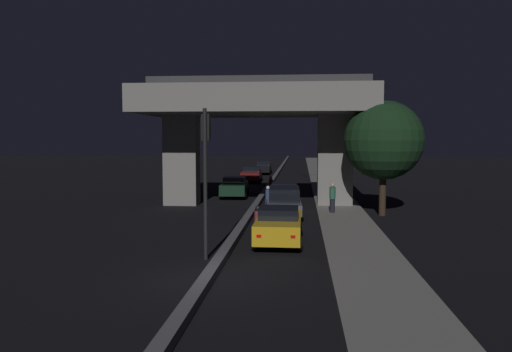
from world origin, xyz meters
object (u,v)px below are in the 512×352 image
object	(u,v)px
car_dark_red_second_oncoming	(252,174)
motorcycle_white_filtering_far	(271,186)
traffic_light_left_of_median	(206,157)
car_taxi_yellow_lead	(279,225)
motorcycle_blue_filtering_mid	(268,200)
pedestrian_on_sidewalk	(332,198)
car_grey_second	(284,201)
motorcycle_black_filtering_near	(258,224)
car_taxi_yellow_third	(285,193)
car_dark_green_lead_oncoming	(234,187)
street_lamp	(317,129)
car_black_third_oncoming	(263,167)

from	to	relation	value
car_dark_red_second_oncoming	motorcycle_white_filtering_far	bearing A→B (deg)	12.81
traffic_light_left_of_median	car_taxi_yellow_lead	bearing A→B (deg)	49.91
traffic_light_left_of_median	motorcycle_blue_filtering_mid	world-z (taller)	traffic_light_left_of_median
traffic_light_left_of_median	pedestrian_on_sidewalk	xyz separation A→B (m)	(5.24, 10.86, -2.73)
motorcycle_white_filtering_far	car_dark_red_second_oncoming	bearing A→B (deg)	14.26
car_grey_second	motorcycle_black_filtering_near	xyz separation A→B (m)	(-0.96, -5.93, -0.26)
car_taxi_yellow_lead	car_dark_red_second_oncoming	world-z (taller)	car_dark_red_second_oncoming
car_dark_red_second_oncoming	pedestrian_on_sidewalk	size ratio (longest dim) A/B	2.53
car_taxi_yellow_third	motorcycle_black_filtering_near	xyz separation A→B (m)	(-0.81, -11.77, -0.10)
car_taxi_yellow_third	car_dark_green_lead_oncoming	size ratio (longest dim) A/B	1.02
car_grey_second	motorcycle_blue_filtering_mid	size ratio (longest dim) A/B	2.51
car_taxi_yellow_lead	motorcycle_white_filtering_far	distance (m)	18.30
car_grey_second	pedestrian_on_sidewalk	bearing A→B (deg)	-76.21
street_lamp	motorcycle_blue_filtering_mid	distance (m)	15.33
car_black_third_oncoming	motorcycle_white_filtering_far	distance (m)	21.30
motorcycle_black_filtering_near	street_lamp	bearing A→B (deg)	-6.55
car_dark_red_second_oncoming	motorcycle_blue_filtering_mid	size ratio (longest dim) A/B	2.32
motorcycle_white_filtering_far	car_dark_green_lead_oncoming	bearing A→B (deg)	132.35
street_lamp	motorcycle_black_filtering_near	size ratio (longest dim) A/B	4.97
traffic_light_left_of_median	car_taxi_yellow_third	bearing A→B (deg)	81.62
car_grey_second	motorcycle_black_filtering_near	world-z (taller)	car_grey_second
car_grey_second	motorcycle_blue_filtering_mid	world-z (taller)	car_grey_second
car_taxi_yellow_third	car_taxi_yellow_lead	bearing A→B (deg)	-179.12
motorcycle_white_filtering_far	pedestrian_on_sidewalk	size ratio (longest dim) A/B	1.13
car_black_third_oncoming	pedestrian_on_sidewalk	world-z (taller)	pedestrian_on_sidewalk
traffic_light_left_of_median	car_black_third_oncoming	world-z (taller)	traffic_light_left_of_median
car_grey_second	street_lamp	bearing A→B (deg)	-10.20
car_taxi_yellow_lead	car_black_third_oncoming	bearing A→B (deg)	5.59
car_dark_red_second_oncoming	pedestrian_on_sidewalk	bearing A→B (deg)	16.91
traffic_light_left_of_median	motorcycle_white_filtering_far	world-z (taller)	traffic_light_left_of_median
car_dark_red_second_oncoming	car_black_third_oncoming	distance (m)	10.80
car_dark_green_lead_oncoming	motorcycle_blue_filtering_mid	distance (m)	7.00
car_taxi_yellow_lead	motorcycle_white_filtering_far	world-z (taller)	car_taxi_yellow_lead
car_grey_second	car_dark_green_lead_oncoming	world-z (taller)	car_grey_second
car_grey_second	car_dark_red_second_oncoming	size ratio (longest dim) A/B	1.08
car_grey_second	car_taxi_yellow_third	distance (m)	5.85
car_taxi_yellow_lead	car_dark_green_lead_oncoming	world-z (taller)	car_dark_green_lead_oncoming
traffic_light_left_of_median	street_lamp	bearing A→B (deg)	79.82
motorcycle_black_filtering_near	motorcycle_white_filtering_far	bearing A→B (deg)	3.20
car_taxi_yellow_lead	motorcycle_blue_filtering_mid	size ratio (longest dim) A/B	2.52
car_dark_green_lead_oncoming	pedestrian_on_sidewalk	bearing A→B (deg)	37.10
traffic_light_left_of_median	motorcycle_black_filtering_near	xyz separation A→B (m)	(1.54, 4.14, -3.12)
car_dark_green_lead_oncoming	motorcycle_blue_filtering_mid	xyz separation A→B (m)	(2.93, -6.36, -0.14)
car_dark_green_lead_oncoming	car_black_third_oncoming	bearing A→B (deg)	176.25
car_dark_red_second_oncoming	motorcycle_blue_filtering_mid	bearing A→B (deg)	7.65
car_taxi_yellow_third	motorcycle_blue_filtering_mid	bearing A→B (deg)	164.74
car_black_third_oncoming	motorcycle_black_filtering_near	world-z (taller)	car_black_third_oncoming
car_grey_second	motorcycle_blue_filtering_mid	distance (m)	2.73
car_dark_green_lead_oncoming	motorcycle_white_filtering_far	xyz separation A→B (m)	(2.58, 2.31, -0.18)
car_grey_second	car_taxi_yellow_third	world-z (taller)	car_grey_second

